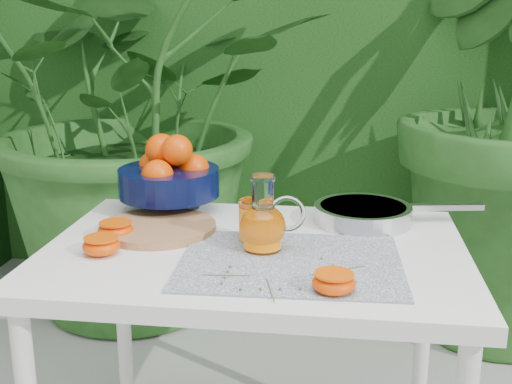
# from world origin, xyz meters

# --- Properties ---
(hedge_backdrop) EXTENTS (8.00, 1.65, 2.50)m
(hedge_backdrop) POSITION_xyz_m (0.06, 2.06, 1.19)
(hedge_backdrop) COLOR #184112
(hedge_backdrop) RESTS_ON ground
(potted_plant_left) EXTENTS (2.45, 2.45, 1.87)m
(potted_plant_left) POSITION_xyz_m (-0.70, 1.21, 0.93)
(potted_plant_left) COLOR #26501B
(potted_plant_left) RESTS_ON ground
(potted_plant_right) EXTENTS (2.27, 2.27, 2.02)m
(potted_plant_right) POSITION_xyz_m (0.81, 1.20, 1.01)
(potted_plant_right) COLOR #26501B
(potted_plant_right) RESTS_ON ground
(white_table) EXTENTS (1.00, 0.70, 0.75)m
(white_table) POSITION_xyz_m (-0.03, -0.05, 0.67)
(white_table) COLOR white
(white_table) RESTS_ON ground
(placemat) EXTENTS (0.50, 0.40, 0.00)m
(placemat) POSITION_xyz_m (0.06, -0.14, 0.75)
(placemat) COLOR #0C2048
(placemat) RESTS_ON white_table
(cutting_board) EXTENTS (0.39, 0.39, 0.02)m
(cutting_board) POSITION_xyz_m (-0.29, 0.03, 0.76)
(cutting_board) COLOR #A06C48
(cutting_board) RESTS_ON white_table
(fruit_bowl) EXTENTS (0.33, 0.33, 0.22)m
(fruit_bowl) POSITION_xyz_m (-0.31, 0.21, 0.85)
(fruit_bowl) COLOR black
(fruit_bowl) RESTS_ON white_table
(juice_pitcher) EXTENTS (0.16, 0.11, 0.18)m
(juice_pitcher) POSITION_xyz_m (-0.01, -0.08, 0.82)
(juice_pitcher) COLOR white
(juice_pitcher) RESTS_ON white_table
(juice_tumbler) EXTENTS (0.08, 0.08, 0.10)m
(juice_tumbler) POSITION_xyz_m (-0.04, -0.01, 0.80)
(juice_tumbler) COLOR white
(juice_tumbler) RESTS_ON white_table
(saute_pan) EXTENTS (0.47, 0.30, 0.05)m
(saute_pan) POSITION_xyz_m (0.23, 0.17, 0.78)
(saute_pan) COLOR #BBBBC0
(saute_pan) RESTS_ON white_table
(orange_halves) EXTENTS (0.64, 0.36, 0.04)m
(orange_halves) POSITION_xyz_m (-0.20, -0.16, 0.77)
(orange_halves) COLOR #FD4C02
(orange_halves) RESTS_ON white_table
(thyme_sprigs) EXTENTS (0.34, 0.24, 0.01)m
(thyme_sprigs) POSITION_xyz_m (0.05, -0.24, 0.76)
(thyme_sprigs) COLOR brown
(thyme_sprigs) RESTS_ON white_table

